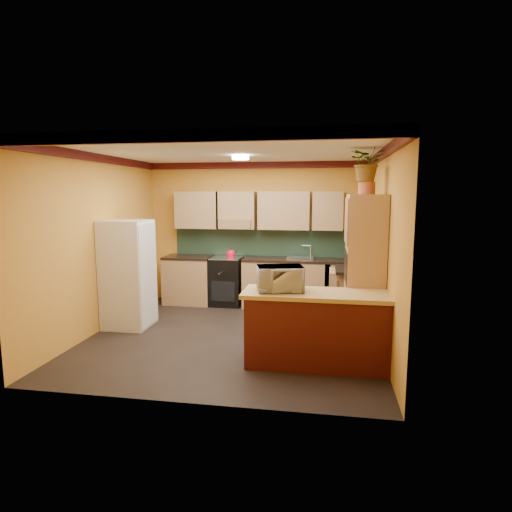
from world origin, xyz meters
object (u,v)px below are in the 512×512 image
(fridge, at_px, (128,274))
(pantry, at_px, (364,273))
(microwave, at_px, (280,279))
(stove, at_px, (227,281))
(base_cabinets_back, at_px, (259,283))
(breakfast_bar, at_px, (320,331))

(fridge, relative_size, pantry, 0.81)
(microwave, bearing_deg, stove, 101.44)
(base_cabinets_back, distance_m, breakfast_bar, 2.97)
(stove, relative_size, microwave, 1.65)
(base_cabinets_back, relative_size, pantry, 1.74)
(stove, bearing_deg, breakfast_bar, -56.15)
(stove, height_order, pantry, pantry)
(fridge, distance_m, breakfast_bar, 3.27)
(stove, relative_size, fridge, 0.54)
(stove, distance_m, pantry, 3.15)
(stove, distance_m, microwave, 3.08)
(base_cabinets_back, height_order, fridge, fridge)
(base_cabinets_back, distance_m, pantry, 2.71)
(stove, relative_size, pantry, 0.43)
(breakfast_bar, bearing_deg, microwave, 180.00)
(stove, bearing_deg, base_cabinets_back, 0.00)
(stove, bearing_deg, fridge, -127.56)
(stove, xyz_separation_m, microwave, (1.32, -2.72, 0.63))
(fridge, xyz_separation_m, microwave, (2.54, -1.13, 0.23))
(pantry, bearing_deg, microwave, -144.87)
(stove, height_order, breakfast_bar, stove)
(fridge, height_order, microwave, fridge)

